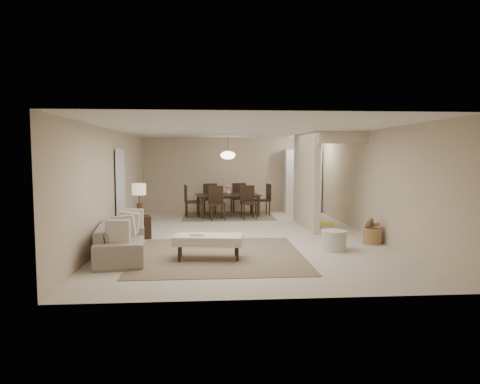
{
  "coord_description": "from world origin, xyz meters",
  "views": [
    {
      "loc": [
        -0.79,
        -10.03,
        1.93
      ],
      "look_at": [
        -0.05,
        0.05,
        1.05
      ],
      "focal_mm": 32.0,
      "sensor_mm": 36.0,
      "label": 1
    }
  ],
  "objects": [
    {
      "name": "living_rug",
      "position": [
        -0.61,
        -1.93,
        0.01
      ],
      "size": [
        3.2,
        3.2,
        0.01
      ],
      "primitive_type": "cube",
      "color": "brown",
      "rests_on": "floor"
    },
    {
      "name": "dining_rug",
      "position": [
        -0.19,
        3.32,
        0.01
      ],
      "size": [
        2.8,
        2.1,
        0.01
      ],
      "primitive_type": "cube",
      "color": "brown",
      "rests_on": "floor"
    },
    {
      "name": "ceiling",
      "position": [
        0.0,
        0.0,
        2.5
      ],
      "size": [
        9.0,
        9.0,
        0.0
      ],
      "primitive_type": "plane",
      "rotation": [
        3.14,
        0.0,
        0.0
      ],
      "color": "white",
      "rests_on": "back_wall"
    },
    {
      "name": "yellow_mat",
      "position": [
        2.23,
        1.71,
        0.01
      ],
      "size": [
        1.05,
        0.79,
        0.01
      ],
      "primitive_type": "cube",
      "rotation": [
        0.0,
        0.0,
        -0.24
      ],
      "color": "yellow",
      "rests_on": "floor"
    },
    {
      "name": "doorway",
      "position": [
        -2.97,
        0.6,
        1.02
      ],
      "size": [
        0.04,
        0.9,
        2.04
      ],
      "primitive_type": "cube",
      "color": "black",
      "rests_on": "floor"
    },
    {
      "name": "pendant_light",
      "position": [
        -0.19,
        3.32,
        1.92
      ],
      "size": [
        0.46,
        0.46,
        0.71
      ],
      "color": "#4A321F",
      "rests_on": "ceiling"
    },
    {
      "name": "round_pouf",
      "position": [
        1.72,
        -1.68,
        0.2
      ],
      "size": [
        0.52,
        0.52,
        0.4
      ],
      "primitive_type": "cylinder",
      "color": "beige",
      "rests_on": "floor"
    },
    {
      "name": "left_wall",
      "position": [
        -3.0,
        0.0,
        1.25
      ],
      "size": [
        0.0,
        9.0,
        9.0
      ],
      "primitive_type": "plane",
      "rotation": [
        1.57,
        0.0,
        1.57
      ],
      "color": "#C4B394",
      "rests_on": "floor"
    },
    {
      "name": "ottoman_bench",
      "position": [
        -0.81,
        -2.23,
        0.36
      ],
      "size": [
        1.32,
        0.73,
        0.45
      ],
      "rotation": [
        0.0,
        0.0,
        -0.13
      ],
      "color": "beige",
      "rests_on": "living_rug"
    },
    {
      "name": "dining_chairs",
      "position": [
        -0.19,
        3.32,
        0.5
      ],
      "size": [
        2.74,
        2.15,
        1.01
      ],
      "color": "black",
      "rests_on": "dining_rug"
    },
    {
      "name": "side_table",
      "position": [
        -2.4,
        -0.08,
        0.26
      ],
      "size": [
        0.58,
        0.58,
        0.51
      ],
      "primitive_type": "cube",
      "rotation": [
        0.0,
        0.0,
        0.29
      ],
      "color": "black",
      "rests_on": "floor"
    },
    {
      "name": "pantry_cabinet",
      "position": [
        2.35,
        4.15,
        1.05
      ],
      "size": [
        1.2,
        0.55,
        2.1
      ],
      "primitive_type": "cube",
      "color": "silver",
      "rests_on": "floor"
    },
    {
      "name": "dining_table",
      "position": [
        -0.19,
        3.32,
        0.34
      ],
      "size": [
        2.1,
        1.38,
        0.69
      ],
      "primitive_type": "imported",
      "rotation": [
        0.0,
        0.0,
        0.15
      ],
      "color": "black",
      "rests_on": "dining_rug"
    },
    {
      "name": "back_wall",
      "position": [
        0.0,
        4.5,
        1.25
      ],
      "size": [
        6.0,
        0.0,
        6.0
      ],
      "primitive_type": "plane",
      "rotation": [
        1.57,
        0.0,
        0.0
      ],
      "color": "#C4B394",
      "rests_on": "floor"
    },
    {
      "name": "wicker_basket",
      "position": [
        2.75,
        -1.1,
        0.17
      ],
      "size": [
        0.44,
        0.44,
        0.34
      ],
      "primitive_type": "cylinder",
      "rotation": [
        0.0,
        0.0,
        0.12
      ],
      "color": "olive",
      "rests_on": "floor"
    },
    {
      "name": "vase",
      "position": [
        -0.19,
        3.32,
        0.77
      ],
      "size": [
        0.16,
        0.16,
        0.17
      ],
      "primitive_type": "imported",
      "rotation": [
        0.0,
        0.0,
        -0.04
      ],
      "color": "silver",
      "rests_on": "dining_table"
    },
    {
      "name": "floor",
      "position": [
        0.0,
        0.0,
        0.0
      ],
      "size": [
        9.0,
        9.0,
        0.0
      ],
      "primitive_type": "plane",
      "color": "beige",
      "rests_on": "ground"
    },
    {
      "name": "flush_light",
      "position": [
        2.3,
        3.2,
        2.46
      ],
      "size": [
        0.44,
        0.44,
        0.05
      ],
      "primitive_type": "cylinder",
      "color": "white",
      "rests_on": "ceiling"
    },
    {
      "name": "sofa",
      "position": [
        -2.45,
        -1.93,
        0.31
      ],
      "size": [
        2.23,
        1.12,
        0.62
      ],
      "primitive_type": "imported",
      "rotation": [
        0.0,
        0.0,
        1.71
      ],
      "color": "gray",
      "rests_on": "floor"
    },
    {
      "name": "partition",
      "position": [
        1.8,
        1.25,
        1.25
      ],
      "size": [
        0.15,
        2.5,
        2.5
      ],
      "primitive_type": "cube",
      "color": "#C4B394",
      "rests_on": "floor"
    },
    {
      "name": "table_lamp",
      "position": [
        -2.4,
        -0.08,
        1.07
      ],
      "size": [
        0.32,
        0.32,
        0.76
      ],
      "color": "#4A321F",
      "rests_on": "side_table"
    },
    {
      "name": "right_wall",
      "position": [
        3.0,
        0.0,
        1.25
      ],
      "size": [
        0.0,
        9.0,
        9.0
      ],
      "primitive_type": "plane",
      "rotation": [
        1.57,
        0.0,
        -1.57
      ],
      "color": "#C4B394",
      "rests_on": "floor"
    }
  ]
}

